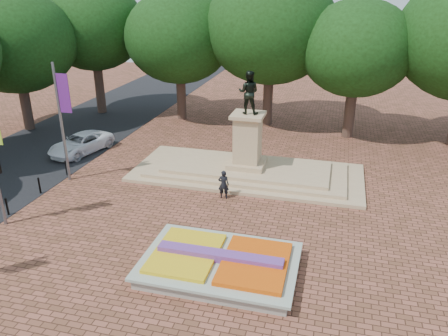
# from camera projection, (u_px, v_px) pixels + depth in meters

# --- Properties ---
(ground) EXTENTS (90.00, 90.00, 0.00)m
(ground) POSITION_uv_depth(u_px,v_px,m) (210.00, 242.00, 19.97)
(ground) COLOR brown
(ground) RESTS_ON ground
(asphalt_street) EXTENTS (9.00, 90.00, 0.02)m
(asphalt_street) POSITION_uv_depth(u_px,v_px,m) (8.00, 168.00, 27.96)
(asphalt_street) COLOR black
(asphalt_street) RESTS_ON ground
(flower_bed) EXTENTS (6.30, 4.30, 0.91)m
(flower_bed) POSITION_uv_depth(u_px,v_px,m) (220.00, 263.00, 17.80)
(flower_bed) COLOR gray
(flower_bed) RESTS_ON ground
(monument) EXTENTS (14.00, 6.00, 6.40)m
(monument) POSITION_uv_depth(u_px,v_px,m) (247.00, 161.00, 26.75)
(monument) COLOR tan
(monument) RESTS_ON ground
(tree_row_back) EXTENTS (44.80, 8.80, 10.43)m
(tree_row_back) POSITION_uv_depth(u_px,v_px,m) (307.00, 45.00, 32.86)
(tree_row_back) COLOR #3C2920
(tree_row_back) RESTS_ON ground
(van) EXTENTS (3.30, 5.19, 1.33)m
(van) POSITION_uv_depth(u_px,v_px,m) (81.00, 144.00, 30.36)
(van) COLOR white
(van) RESTS_ON ground
(pedestrian) EXTENTS (0.64, 0.47, 1.64)m
(pedestrian) POSITION_uv_depth(u_px,v_px,m) (224.00, 184.00, 23.79)
(pedestrian) COLOR black
(pedestrian) RESTS_ON ground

